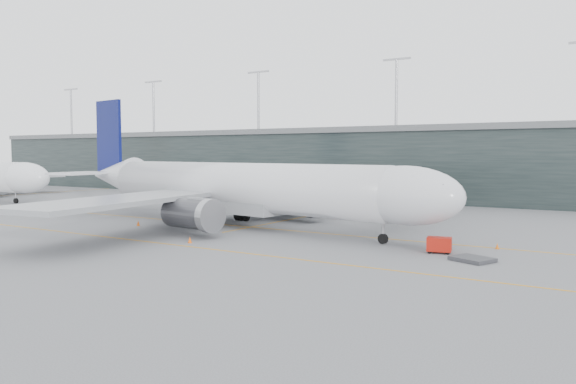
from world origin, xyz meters
The scene contains 17 objects.
ground centered at (0.00, 0.00, 0.00)m, with size 320.00×320.00×0.00m, color #57565B.
taxiline_a centered at (0.00, -4.00, 0.01)m, with size 160.00×0.25×0.02m, color orange.
taxiline_b centered at (0.00, -20.00, 0.01)m, with size 160.00×0.25×0.02m, color orange.
taxiline_lead_main centered at (5.00, 20.00, 0.01)m, with size 0.25×60.00×0.02m, color orange.
taxiline_lead_adj centered at (-75.00, 20.00, 0.01)m, with size 0.25×60.00×0.02m, color orange.
terminal centered at (0.00, 58.00, 7.62)m, with size 240.00×36.00×29.00m.
main_aircraft centered at (2.66, -4.31, 5.19)m, with size 65.95×61.41×18.51m.
jet_bridge centered at (16.99, 25.57, 5.43)m, with size 16.45×46.62×7.25m.
gse_cart centered at (31.97, -9.96, 0.87)m, with size 2.55×1.90×1.57m.
baggage_dolly centered at (35.75, -12.41, 0.20)m, with size 3.40×2.72×0.34m, color #313135.
uld_a centered at (-4.99, 9.31, 1.06)m, with size 2.55×2.20×2.02m.
uld_b centered at (-2.37, 11.89, 1.03)m, with size 2.48×2.15×1.97m.
uld_c centered at (-0.27, 10.56, 1.05)m, with size 2.49×2.14×1.99m.
cone_nose centered at (36.30, -4.47, 0.31)m, with size 0.39×0.39×0.61m, color orange.
cone_wing_stbd centered at (7.06, -18.19, 0.35)m, with size 0.45×0.45×0.71m, color #F85A0D.
cone_wing_port centered at (10.31, 9.95, 0.34)m, with size 0.43×0.43×0.69m, color #F4440D.
cone_tail centered at (-8.62, -10.94, 0.35)m, with size 0.44×0.44×0.71m, color #D1500B.
Camera 1 is at (48.14, -63.88, 9.81)m, focal length 35.00 mm.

